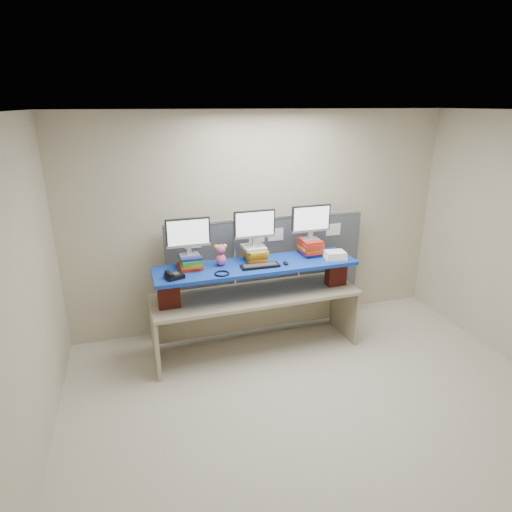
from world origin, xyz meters
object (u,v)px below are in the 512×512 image
object	(u,v)px
monitor_center	(255,226)
keyboard	(260,266)
desk_phone	(174,276)
desk	(256,305)
blue_board	(256,266)
monitor_right	(311,220)
monitor_left	(188,235)

from	to	relation	value
monitor_center	keyboard	bearing A→B (deg)	-91.26
desk_phone	keyboard	bearing A→B (deg)	-14.78
desk	monitor_center	size ratio (longest dim) A/B	5.02
blue_board	monitor_right	world-z (taller)	monitor_right
blue_board	monitor_center	world-z (taller)	monitor_center
monitor_left	monitor_right	size ratio (longest dim) A/B	1.00
monitor_left	monitor_right	xyz separation A→B (m)	(1.47, 0.04, 0.04)
monitor_center	keyboard	world-z (taller)	monitor_center
desk	keyboard	bearing A→B (deg)	-80.50
monitor_center	keyboard	distance (m)	0.46
blue_board	monitor_left	size ratio (longest dim) A/B	4.78
monitor_left	desk_phone	xyz separation A→B (m)	(-0.21, -0.25, -0.36)
monitor_left	monitor_center	xyz separation A→B (m)	(0.77, 0.02, 0.03)
desk	monitor_left	xyz separation A→B (m)	(-0.75, 0.10, 0.91)
keyboard	monitor_left	bearing A→B (deg)	165.61
monitor_left	keyboard	world-z (taller)	monitor_left
monitor_left	blue_board	bearing A→B (deg)	-9.03
monitor_center	monitor_right	bearing A→B (deg)	-0.00
monitor_center	monitor_right	xyz separation A→B (m)	(0.71, 0.02, 0.01)
monitor_left	monitor_right	distance (m)	1.47
monitor_center	desk_phone	xyz separation A→B (m)	(-0.97, -0.27, -0.39)
desk	monitor_center	xyz separation A→B (m)	(0.02, 0.12, 0.94)
keyboard	monitor_center	bearing A→B (deg)	90.30
monitor_center	desk_phone	size ratio (longest dim) A/B	2.23
monitor_left	monitor_center	world-z (taller)	monitor_center
desk	monitor_left	world-z (taller)	monitor_left
blue_board	monitor_center	xyz separation A→B (m)	(0.02, 0.12, 0.44)
monitor_left	monitor_center	size ratio (longest dim) A/B	1.00
desk	desk_phone	bearing A→B (deg)	-172.39
blue_board	monitor_center	distance (m)	0.46
desk	keyboard	xyz separation A→B (m)	(0.02, -0.10, 0.53)
monitor_center	monitor_right	world-z (taller)	monitor_right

